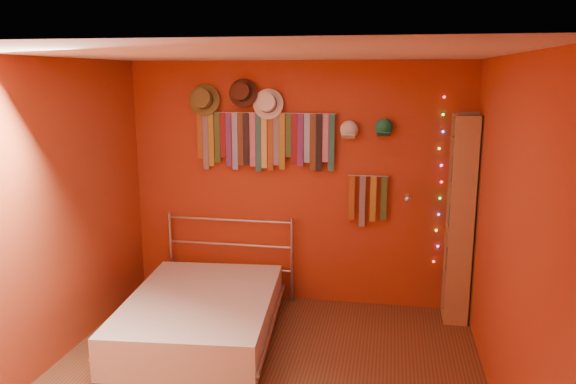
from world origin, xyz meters
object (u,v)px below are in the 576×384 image
Objects in this scene: tie_rack at (264,139)px; bed at (201,315)px; reading_lamp at (408,198)px; bookshelf at (465,219)px.

tie_rack is 1.84m from bed.
reading_lamp is at bearing -6.66° from tie_rack.
bookshelf reaches higher than bed.
reading_lamp is 0.15× the size of bookshelf.
tie_rack reaches higher than reading_lamp.
tie_rack is at bearing 175.54° from bookshelf.
bed is at bearing -160.55° from bookshelf.
bookshelf reaches higher than tie_rack.
bed is (-0.38, -0.99, -1.51)m from tie_rack.
bookshelf reaches higher than reading_lamp.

